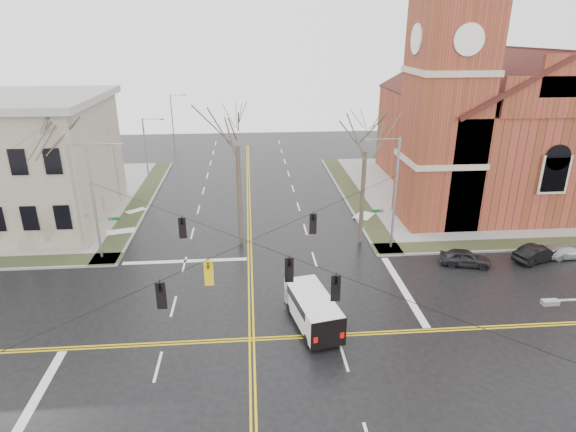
{
  "coord_description": "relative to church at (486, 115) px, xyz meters",
  "views": [
    {
      "loc": [
        0.15,
        -23.39,
        16.69
      ],
      "look_at": [
        2.61,
        6.0,
        5.24
      ],
      "focal_mm": 30.0,
      "sensor_mm": 36.0,
      "label": 1
    }
  ],
  "objects": [
    {
      "name": "church",
      "position": [
        0.0,
        0.0,
        0.0
      ],
      "size": [
        24.28,
        27.48,
        27.5
      ],
      "color": "brown",
      "rests_on": "ground"
    },
    {
      "name": "parked_car_b",
      "position": [
        -2.74,
        -16.48,
        -7.79
      ],
      "size": [
        4.17,
        2.67,
        1.3
      ],
      "primitive_type": "imported",
      "rotation": [
        0.0,
        0.0,
        1.93
      ],
      "color": "black",
      "rests_on": "ground"
    },
    {
      "name": "tree_ne",
      "position": [
        -15.53,
        -11.93,
        -0.12
      ],
      "size": [
        4.0,
        4.0,
        11.49
      ],
      "color": "#3C2F26",
      "rests_on": "ground"
    },
    {
      "name": "tree_nw_far",
      "position": [
        -39.71,
        -11.5,
        0.1
      ],
      "size": [
        4.0,
        4.0,
        11.79
      ],
      "color": "#3C2F26",
      "rests_on": "ground"
    },
    {
      "name": "span_wires",
      "position": [
        -24.76,
        -24.78,
        -2.23
      ],
      "size": [
        23.02,
        23.02,
        0.03
      ],
      "color": "black",
      "rests_on": "ground"
    },
    {
      "name": "streetlight_north_a",
      "position": [
        -35.42,
        3.22,
        -3.97
      ],
      "size": [
        2.3,
        0.2,
        8.0
      ],
      "color": "gray",
      "rests_on": "ground"
    },
    {
      "name": "streetlight_north_b",
      "position": [
        -35.42,
        23.22,
        -3.97
      ],
      "size": [
        2.3,
        0.2,
        8.0
      ],
      "color": "gray",
      "rests_on": "ground"
    },
    {
      "name": "parked_car_c",
      "position": [
        -0.04,
        -16.06,
        -7.9
      ],
      "size": [
        3.81,
        1.8,
        1.07
      ],
      "primitive_type": "imported",
      "rotation": [
        0.0,
        0.0,
        1.65
      ],
      "color": "#A6A6A8",
      "rests_on": "ground"
    },
    {
      "name": "parked_car_a",
      "position": [
        -8.56,
        -16.72,
        -7.8
      ],
      "size": [
        3.95,
        2.36,
        1.26
      ],
      "primitive_type": "imported",
      "rotation": [
        0.0,
        0.0,
        1.32
      ],
      "color": "black",
      "rests_on": "ground"
    },
    {
      "name": "road_markings",
      "position": [
        -24.76,
        -24.78,
        -8.43
      ],
      "size": [
        100.0,
        100.0,
        0.01
      ],
      "color": "gold",
      "rests_on": "ground"
    },
    {
      "name": "cargo_van",
      "position": [
        -21.14,
        -23.53,
        -7.23
      ],
      "size": [
        3.11,
        5.64,
        2.03
      ],
      "rotation": [
        0.0,
        0.0,
        0.2
      ],
      "color": "white",
      "rests_on": "ground"
    },
    {
      "name": "ground",
      "position": [
        -24.76,
        -24.78,
        -8.43
      ],
      "size": [
        120.0,
        120.0,
        0.0
      ],
      "primitive_type": "plane",
      "color": "black",
      "rests_on": "ground"
    },
    {
      "name": "traffic_signals",
      "position": [
        -24.76,
        -25.45,
        -2.98
      ],
      "size": [
        8.21,
        8.26,
        1.3
      ],
      "color": "black",
      "rests_on": "ground"
    },
    {
      "name": "signal_pole_nw",
      "position": [
        -36.09,
        -13.28,
        -3.48
      ],
      "size": [
        2.75,
        0.22,
        9.0
      ],
      "color": "gray",
      "rests_on": "ground"
    },
    {
      "name": "tree_nw_near",
      "position": [
        -25.48,
        -11.29,
        0.38
      ],
      "size": [
        4.0,
        4.0,
        12.19
      ],
      "color": "#3C2F26",
      "rests_on": "ground"
    },
    {
      "name": "signal_pole_ne",
      "position": [
        -13.44,
        -13.28,
        -3.48
      ],
      "size": [
        2.75,
        0.22,
        9.0
      ],
      "color": "gray",
      "rests_on": "ground"
    },
    {
      "name": "sidewalks",
      "position": [
        -24.76,
        -24.78,
        -8.36
      ],
      "size": [
        80.0,
        80.0,
        0.17
      ],
      "color": "gray",
      "rests_on": "ground"
    }
  ]
}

